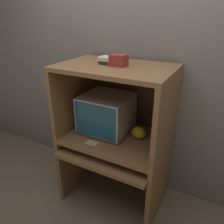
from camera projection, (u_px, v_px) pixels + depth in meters
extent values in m
plane|color=#756651|center=(99.00, 217.00, 2.15)|extent=(12.00, 12.00, 0.00)
cube|color=gray|center=(134.00, 70.00, 2.20)|extent=(6.00, 0.06, 2.60)
cube|color=brown|center=(79.00, 158.00, 2.49)|extent=(0.04, 0.68, 0.63)
cube|color=brown|center=(159.00, 186.00, 2.09)|extent=(0.04, 0.68, 0.63)
cube|color=brown|center=(107.00, 156.00, 2.03)|extent=(0.90, 0.44, 0.04)
cube|color=brown|center=(77.00, 130.00, 2.33)|extent=(0.04, 0.68, 0.11)
cube|color=brown|center=(163.00, 154.00, 1.93)|extent=(0.04, 0.68, 0.11)
cube|color=brown|center=(116.00, 138.00, 2.12)|extent=(0.90, 0.68, 0.04)
cube|color=brown|center=(74.00, 95.00, 2.17)|extent=(0.04, 0.68, 0.69)
cube|color=brown|center=(167.00, 113.00, 1.77)|extent=(0.04, 0.68, 0.69)
cube|color=brown|center=(116.00, 67.00, 1.83)|extent=(0.90, 0.68, 0.04)
cube|color=#48321E|center=(130.00, 92.00, 2.23)|extent=(0.90, 0.01, 0.69)
cylinder|color=#B2B2B7|center=(107.00, 129.00, 2.22)|extent=(0.25, 0.25, 0.02)
cube|color=#B2B2B7|center=(107.00, 112.00, 2.14)|extent=(0.46, 0.44, 0.35)
cube|color=navy|center=(95.00, 121.00, 1.96)|extent=(0.42, 0.01, 0.32)
cube|color=beige|center=(92.00, 149.00, 2.09)|extent=(0.44, 0.13, 0.02)
cube|color=silver|center=(92.00, 148.00, 2.08)|extent=(0.40, 0.10, 0.01)
ellipsoid|color=#28282B|center=(119.00, 158.00, 1.95)|extent=(0.06, 0.04, 0.03)
ellipsoid|color=gold|center=(139.00, 133.00, 2.06)|extent=(0.14, 0.11, 0.12)
cube|color=#4C4C51|center=(109.00, 62.00, 1.87)|extent=(0.15, 0.11, 0.03)
cube|color=beige|center=(108.00, 59.00, 1.84)|extent=(0.15, 0.13, 0.03)
cube|color=#CCB28C|center=(92.00, 143.00, 1.99)|extent=(0.11, 0.07, 0.00)
cube|color=maroon|center=(119.00, 60.00, 1.78)|extent=(0.13, 0.11, 0.09)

